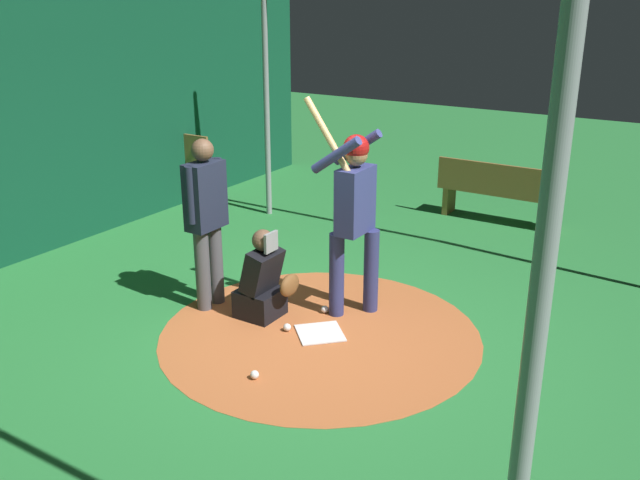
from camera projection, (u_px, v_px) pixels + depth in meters
name	position (u px, v px, depth m)	size (l,w,h in m)	color
ground_plane	(320.00, 334.00, 6.60)	(26.88, 26.88, 0.00)	#287A38
dirt_circle	(320.00, 334.00, 6.60)	(3.04, 3.04, 0.01)	#B76033
home_plate	(320.00, 333.00, 6.60)	(0.42, 0.42, 0.01)	white
batter	(354.00, 207.00, 6.68)	(0.68, 0.49, 2.15)	navy
catcher	(263.00, 283.00, 6.84)	(0.58, 0.40, 0.92)	black
umpire	(206.00, 215.00, 6.88)	(0.22, 0.49, 1.74)	#4C4C51
back_wall	(17.00, 99.00, 8.04)	(0.22, 10.88, 3.73)	#0F472D
cage_frame	(320.00, 88.00, 5.82)	(5.35, 5.68, 3.38)	gray
bat_rack	(195.00, 171.00, 10.49)	(0.58, 0.21, 1.05)	olive
bench	(495.00, 191.00, 9.66)	(1.62, 0.36, 0.85)	olive
baseball_0	(325.00, 309.00, 7.01)	(0.07, 0.07, 0.07)	white
baseball_1	(287.00, 327.00, 6.64)	(0.07, 0.07, 0.07)	white
baseball_2	(255.00, 375.00, 5.83)	(0.07, 0.07, 0.07)	white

